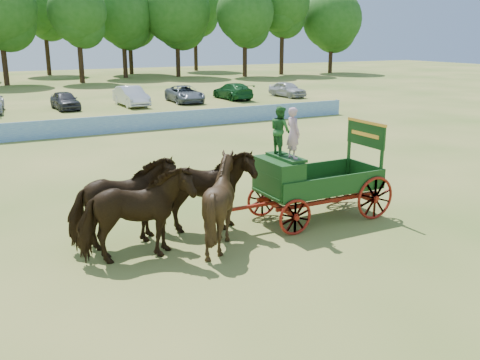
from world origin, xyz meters
name	(u,v)px	position (x,y,z in m)	size (l,w,h in m)	color
ground	(386,204)	(0.00, 0.00, 0.00)	(160.00, 160.00, 0.00)	#A9934C
horse_lead_left	(136,215)	(-9.07, -0.63, 1.23)	(1.33, 2.91, 2.46)	#311F0D
horse_lead_right	(124,204)	(-9.07, 0.47, 1.23)	(1.33, 2.91, 2.46)	#311F0D
horse_wheel_left	(221,202)	(-6.67, -0.63, 1.23)	(1.99, 2.24, 2.47)	#311F0D
horse_wheel_right	(204,192)	(-6.67, 0.47, 1.23)	(1.33, 2.91, 2.46)	#311F0D
farm_dray	(300,172)	(-3.69, -0.05, 1.58)	(6.00, 2.00, 3.65)	#9C1D0F
sponsor_banner	(172,120)	(-1.00, 18.00, 0.53)	(26.00, 0.08, 1.05)	blue
parked_cars	(53,100)	(-6.13, 30.01, 0.76)	(42.96, 7.08, 1.62)	silver
treeline	(21,4)	(-4.32, 59.51, 9.23)	(90.99, 23.66, 15.17)	#382314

